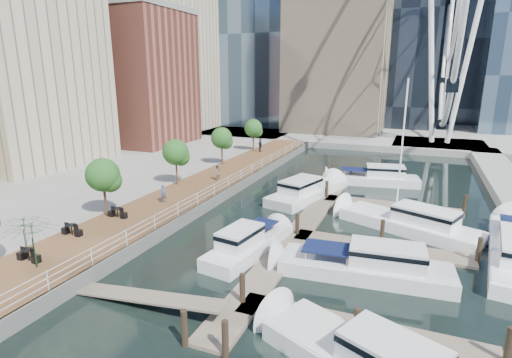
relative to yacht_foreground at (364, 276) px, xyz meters
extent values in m
plane|color=black|center=(-8.51, -3.59, 0.00)|extent=(520.00, 520.00, 0.00)
cube|color=brown|center=(-17.51, 11.41, 0.50)|extent=(6.00, 60.00, 1.00)
cube|color=#595954|center=(-14.51, 11.41, 0.50)|extent=(0.25, 60.00, 1.00)
cube|color=gray|center=(-44.51, 11.41, 0.50)|extent=(48.00, 90.00, 1.00)
cube|color=gray|center=(-8.51, 98.41, 0.50)|extent=(200.00, 114.00, 1.00)
cube|color=gray|center=(5.49, 48.41, 0.50)|extent=(14.00, 12.00, 1.00)
cube|color=#6D6051|center=(-5.51, 6.41, 0.10)|extent=(2.00, 32.00, 0.20)
cube|color=#6D6051|center=(0.49, -5.59, 0.10)|extent=(12.00, 2.00, 0.20)
cube|color=#6D6051|center=(0.49, 4.41, 0.10)|extent=(12.00, 2.00, 0.20)
cube|color=#6D6051|center=(0.49, 14.41, 0.10)|extent=(12.00, 2.00, 0.20)
cube|color=#BCAD8E|center=(-42.51, 12.41, 14.00)|extent=(14.00, 16.00, 26.00)
cube|color=brown|center=(-38.51, 30.41, 11.00)|extent=(12.00, 14.00, 20.00)
cube|color=#BCAD8E|center=(-44.51, 46.41, 15.00)|extent=(14.00, 16.00, 28.00)
cylinder|color=white|center=(2.99, 48.41, 14.00)|extent=(0.80, 0.80, 26.00)
cylinder|color=white|center=(7.99, 48.41, 14.00)|extent=(0.80, 0.80, 26.00)
cylinder|color=#3F2B1C|center=(-19.91, 0.41, 2.20)|extent=(0.20, 0.20, 2.40)
sphere|color=#265B1E|center=(-19.91, 0.41, 4.30)|extent=(2.60, 2.60, 2.60)
cylinder|color=#3F2B1C|center=(-19.91, 10.41, 2.20)|extent=(0.20, 0.20, 2.40)
sphere|color=#265B1E|center=(-19.91, 10.41, 4.30)|extent=(2.60, 2.60, 2.60)
cylinder|color=#3F2B1C|center=(-19.91, 20.41, 2.20)|extent=(0.20, 0.20, 2.40)
sphere|color=#265B1E|center=(-19.91, 20.41, 4.30)|extent=(2.60, 2.60, 2.60)
cylinder|color=#3F2B1C|center=(-19.91, 30.41, 2.20)|extent=(0.20, 0.20, 2.40)
sphere|color=#265B1E|center=(-19.91, 30.41, 4.30)|extent=(2.60, 2.60, 2.60)
imported|color=#444C5B|center=(-17.67, 4.90, 1.79)|extent=(0.65, 0.68, 1.57)
imported|color=#8A6E5F|center=(-16.94, 13.41, 1.84)|extent=(0.96, 1.02, 1.67)
imported|color=#2D2F38|center=(-18.60, 29.90, 1.99)|extent=(1.17, 1.14, 1.97)
imported|color=#0F3812|center=(-17.42, -8.02, 2.34)|extent=(3.62, 3.66, 2.68)
imported|color=#0E3318|center=(-19.13, -7.22, 2.28)|extent=(3.63, 3.67, 2.57)
camera|label=1|loc=(2.21, -22.57, 11.73)|focal=28.00mm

